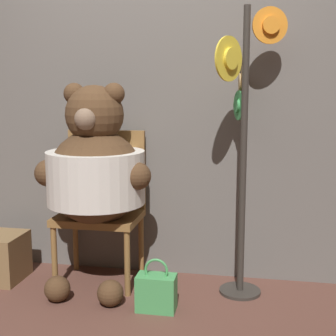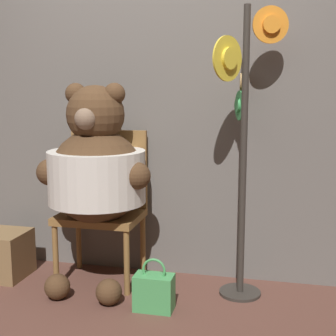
{
  "view_description": "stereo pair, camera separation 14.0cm",
  "coord_description": "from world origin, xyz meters",
  "px_view_note": "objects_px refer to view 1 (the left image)",
  "views": [
    {
      "loc": [
        0.66,
        -2.61,
        1.36
      ],
      "look_at": [
        0.09,
        0.41,
        0.85
      ],
      "focal_mm": 50.0,
      "sensor_mm": 36.0,
      "label": 1
    },
    {
      "loc": [
        0.79,
        -2.58,
        1.36
      ],
      "look_at": [
        0.09,
        0.41,
        0.85
      ],
      "focal_mm": 50.0,
      "sensor_mm": 36.0,
      "label": 2
    }
  ],
  "objects_px": {
    "chair": "(102,200)",
    "hat_display_rack": "(243,131)",
    "teddy_bear": "(95,171)",
    "handbag_on_ground": "(156,292)"
  },
  "relations": [
    {
      "from": "chair",
      "to": "handbag_on_ground",
      "type": "distance_m",
      "value": 0.82
    },
    {
      "from": "chair",
      "to": "teddy_bear",
      "type": "xyz_separation_m",
      "value": [
        0.01,
        -0.16,
        0.24
      ]
    },
    {
      "from": "chair",
      "to": "hat_display_rack",
      "type": "relative_size",
      "value": 0.57
    },
    {
      "from": "hat_display_rack",
      "to": "chair",
      "type": "bearing_deg",
      "value": 175.11
    },
    {
      "from": "chair",
      "to": "teddy_bear",
      "type": "distance_m",
      "value": 0.29
    },
    {
      "from": "hat_display_rack",
      "to": "handbag_on_ground",
      "type": "bearing_deg",
      "value": -143.73
    },
    {
      "from": "teddy_bear",
      "to": "chair",
      "type": "bearing_deg",
      "value": 93.88
    },
    {
      "from": "hat_display_rack",
      "to": "handbag_on_ground",
      "type": "relative_size",
      "value": 5.59
    },
    {
      "from": "chair",
      "to": "teddy_bear",
      "type": "relative_size",
      "value": 0.76
    },
    {
      "from": "teddy_bear",
      "to": "handbag_on_ground",
      "type": "bearing_deg",
      "value": -31.12
    }
  ]
}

